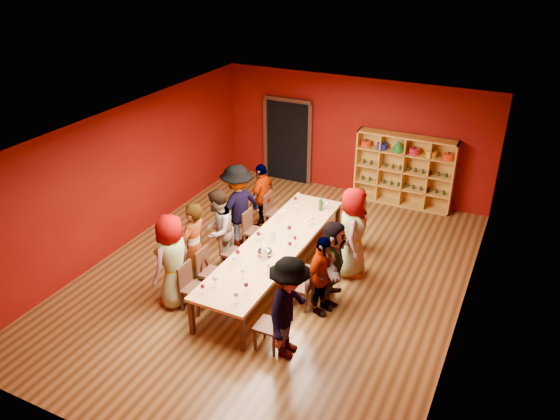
# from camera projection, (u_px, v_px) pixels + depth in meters

# --- Properties ---
(room_shell) EXTENTS (7.10, 9.10, 3.04)m
(room_shell) POSITION_uv_depth(u_px,v_px,m) (275.00, 209.00, 10.16)
(room_shell) COLOR #4C2E14
(room_shell) RESTS_ON ground
(tasting_table) EXTENTS (1.10, 4.50, 0.75)m
(tasting_table) POSITION_uv_depth(u_px,v_px,m) (275.00, 246.00, 10.52)
(tasting_table) COLOR tan
(tasting_table) RESTS_ON ground
(doorway) EXTENTS (1.40, 0.17, 2.30)m
(doorway) POSITION_uv_depth(u_px,v_px,m) (288.00, 141.00, 14.59)
(doorway) COLOR black
(doorway) RESTS_ON ground
(shelving_unit) EXTENTS (2.40, 0.40, 1.80)m
(shelving_unit) POSITION_uv_depth(u_px,v_px,m) (405.00, 167.00, 13.31)
(shelving_unit) COLOR #B87F29
(shelving_unit) RESTS_ON ground
(chair_person_left_0) EXTENTS (0.42, 0.42, 0.89)m
(chair_person_left_0) POSITION_uv_depth(u_px,v_px,m) (191.00, 284.00, 9.72)
(chair_person_left_0) COLOR #321A10
(chair_person_left_0) RESTS_ON ground
(person_left_0) EXTENTS (0.54, 0.91, 1.79)m
(person_left_0) POSITION_uv_depth(u_px,v_px,m) (172.00, 261.00, 9.67)
(person_left_0) COLOR pink
(person_left_0) RESTS_ON ground
(chair_person_left_1) EXTENTS (0.42, 0.42, 0.89)m
(chair_person_left_1) POSITION_uv_depth(u_px,v_px,m) (208.00, 269.00, 10.17)
(chair_person_left_1) COLOR #321A10
(chair_person_left_1) RESTS_ON ground
(person_left_1) EXTENTS (0.48, 0.66, 1.78)m
(person_left_1) POSITION_uv_depth(u_px,v_px,m) (194.00, 247.00, 10.10)
(person_left_1) COLOR #141839
(person_left_1) RESTS_ON ground
(chair_person_left_2) EXTENTS (0.42, 0.42, 0.89)m
(chair_person_left_2) POSITION_uv_depth(u_px,v_px,m) (230.00, 249.00, 10.82)
(chair_person_left_2) COLOR #321A10
(chair_person_left_2) RESTS_ON ground
(person_left_2) EXTENTS (0.62, 0.91, 1.70)m
(person_left_2) POSITION_uv_depth(u_px,v_px,m) (218.00, 230.00, 10.75)
(person_left_2) COLOR #C88691
(person_left_2) RESTS_ON ground
(chair_person_left_3) EXTENTS (0.42, 0.42, 0.89)m
(chair_person_left_3) POSITION_uv_depth(u_px,v_px,m) (252.00, 228.00, 11.56)
(chair_person_left_3) COLOR #321A10
(chair_person_left_3) RESTS_ON ground
(person_left_3) EXTENTS (0.89, 1.30, 1.86)m
(person_left_3) POSITION_uv_depth(u_px,v_px,m) (237.00, 207.00, 11.50)
(person_left_3) COLOR #46464B
(person_left_3) RESTS_ON ground
(chair_person_left_4) EXTENTS (0.42, 0.42, 0.89)m
(chair_person_left_4) POSITION_uv_depth(u_px,v_px,m) (272.00, 210.00, 12.33)
(chair_person_left_4) COLOR #321A10
(chair_person_left_4) RESTS_ON ground
(person_left_4) EXTENTS (0.47, 0.94, 1.56)m
(person_left_4) POSITION_uv_depth(u_px,v_px,m) (262.00, 196.00, 12.30)
(person_left_4) COLOR #6190C9
(person_left_4) RESTS_ON ground
(chair_person_right_0) EXTENTS (0.42, 0.42, 0.89)m
(chair_person_right_0) POSITION_uv_depth(u_px,v_px,m) (273.00, 324.00, 8.74)
(chair_person_right_0) COLOR #321A10
(chair_person_right_0) RESTS_ON ground
(person_right_0) EXTENTS (0.55, 1.18, 1.78)m
(person_right_0) POSITION_uv_depth(u_px,v_px,m) (289.00, 308.00, 8.45)
(person_right_0) COLOR #5273A8
(person_right_0) RESTS_ON ground
(chair_person_right_1) EXTENTS (0.42, 0.42, 0.89)m
(chair_person_right_1) POSITION_uv_depth(u_px,v_px,m) (304.00, 284.00, 9.74)
(chair_person_right_1) COLOR #321A10
(chair_person_right_1) RESTS_ON ground
(person_right_1) EXTENTS (0.59, 0.96, 1.52)m
(person_right_1) POSITION_uv_depth(u_px,v_px,m) (322.00, 276.00, 9.49)
(person_right_1) COLOR #4D4D52
(person_right_1) RESTS_ON ground
(chair_person_right_2) EXTENTS (0.42, 0.42, 0.89)m
(chair_person_right_2) POSITION_uv_depth(u_px,v_px,m) (315.00, 271.00, 10.11)
(chair_person_right_2) COLOR #321A10
(chair_person_right_2) RESTS_ON ground
(person_right_2) EXTENTS (0.73, 1.53, 1.59)m
(person_right_2) POSITION_uv_depth(u_px,v_px,m) (333.00, 261.00, 9.84)
(person_right_2) COLOR #5C8FBE
(person_right_2) RESTS_ON ground
(chair_person_right_3) EXTENTS (0.42, 0.42, 0.89)m
(chair_person_right_3) POSITION_uv_depth(u_px,v_px,m) (333.00, 247.00, 10.88)
(chair_person_right_3) COLOR #321A10
(chair_person_right_3) RESTS_ON ground
(person_right_3) EXTENTS (0.71, 1.00, 1.84)m
(person_right_3) POSITION_uv_depth(u_px,v_px,m) (352.00, 232.00, 10.53)
(person_right_3) COLOR #5F7DC5
(person_right_3) RESTS_ON ground
(chair_person_right_4) EXTENTS (0.42, 0.42, 0.89)m
(chair_person_right_4) POSITION_uv_depth(u_px,v_px,m) (347.00, 228.00, 11.56)
(chair_person_right_4) COLOR #321A10
(chair_person_right_4) RESTS_ON ground
(person_right_4) EXTENTS (0.46, 0.59, 1.49)m
(person_right_4) POSITION_uv_depth(u_px,v_px,m) (359.00, 220.00, 11.35)
(person_right_4) COLOR #161D3C
(person_right_4) RESTS_ON ground
(wine_glass_0) EXTENTS (0.08, 0.08, 0.19)m
(wine_glass_0) POSITION_uv_depth(u_px,v_px,m) (268.00, 264.00, 9.59)
(wine_glass_0) COLOR silver
(wine_glass_0) RESTS_ON tasting_table
(wine_glass_1) EXTENTS (0.07, 0.07, 0.19)m
(wine_glass_1) POSITION_uv_depth(u_px,v_px,m) (290.00, 244.00, 10.21)
(wine_glass_1) COLOR silver
(wine_glass_1) RESTS_ON tasting_table
(wine_glass_2) EXTENTS (0.08, 0.08, 0.19)m
(wine_glass_2) POSITION_uv_depth(u_px,v_px,m) (268.00, 265.00, 9.55)
(wine_glass_2) COLOR silver
(wine_glass_2) RESTS_ON tasting_table
(wine_glass_3) EXTENTS (0.07, 0.07, 0.19)m
(wine_glass_3) POSITION_uv_depth(u_px,v_px,m) (327.00, 204.00, 11.71)
(wine_glass_3) COLOR silver
(wine_glass_3) RESTS_ON tasting_table
(wine_glass_4) EXTENTS (0.08, 0.08, 0.19)m
(wine_glass_4) POSITION_uv_depth(u_px,v_px,m) (308.00, 221.00, 11.02)
(wine_glass_4) COLOR silver
(wine_glass_4) RESTS_ON tasting_table
(wine_glass_5) EXTENTS (0.08, 0.08, 0.19)m
(wine_glass_5) POSITION_uv_depth(u_px,v_px,m) (242.00, 271.00, 9.39)
(wine_glass_5) COLOR silver
(wine_glass_5) RESTS_ON tasting_table
(wine_glass_6) EXTENTS (0.08, 0.08, 0.20)m
(wine_glass_6) POSITION_uv_depth(u_px,v_px,m) (312.00, 218.00, 11.10)
(wine_glass_6) COLOR silver
(wine_glass_6) RESTS_ON tasting_table
(wine_glass_7) EXTENTS (0.08, 0.08, 0.19)m
(wine_glass_7) POSITION_uv_depth(u_px,v_px,m) (324.00, 203.00, 11.76)
(wine_glass_7) COLOR silver
(wine_glass_7) RESTS_ON tasting_table
(wine_glass_8) EXTENTS (0.07, 0.07, 0.18)m
(wine_glass_8) POSITION_uv_depth(u_px,v_px,m) (203.00, 287.00, 8.99)
(wine_glass_8) COLOR silver
(wine_glass_8) RESTS_ON tasting_table
(wine_glass_9) EXTENTS (0.09, 0.09, 0.22)m
(wine_glass_9) POSITION_uv_depth(u_px,v_px,m) (289.00, 228.00, 10.72)
(wine_glass_9) COLOR silver
(wine_glass_9) RESTS_ON tasting_table
(wine_glass_10) EXTENTS (0.08, 0.08, 0.20)m
(wine_glass_10) POSITION_uv_depth(u_px,v_px,m) (262.00, 234.00, 10.54)
(wine_glass_10) COLOR silver
(wine_glass_10) RESTS_ON tasting_table
(wine_glass_11) EXTENTS (0.08, 0.08, 0.20)m
(wine_glass_11) POSITION_uv_depth(u_px,v_px,m) (234.00, 258.00, 9.75)
(wine_glass_11) COLOR silver
(wine_glass_11) RESTS_ON tasting_table
(wine_glass_12) EXTENTS (0.08, 0.08, 0.21)m
(wine_glass_12) POSITION_uv_depth(u_px,v_px,m) (280.00, 214.00, 11.25)
(wine_glass_12) COLOR silver
(wine_glass_12) RESTS_ON tasting_table
(wine_glass_13) EXTENTS (0.08, 0.08, 0.19)m
(wine_glass_13) POSITION_uv_depth(u_px,v_px,m) (295.00, 199.00, 11.94)
(wine_glass_13) COLOR silver
(wine_glass_13) RESTS_ON tasting_table
(wine_glass_14) EXTENTS (0.08, 0.08, 0.20)m
(wine_glass_14) POSITION_uv_depth(u_px,v_px,m) (246.00, 285.00, 9.01)
(wine_glass_14) COLOR silver
(wine_glass_14) RESTS_ON tasting_table
(wine_glass_15) EXTENTS (0.08, 0.08, 0.19)m
(wine_glass_15) POSITION_uv_depth(u_px,v_px,m) (296.00, 207.00, 11.60)
(wine_glass_15) COLOR silver
(wine_glass_15) RESTS_ON tasting_table
(wine_glass_16) EXTENTS (0.08, 0.08, 0.20)m
(wine_glass_16) POSITION_uv_depth(u_px,v_px,m) (284.00, 212.00, 11.37)
(wine_glass_16) COLOR silver
(wine_glass_16) RESTS_ON tasting_table
(wine_glass_17) EXTENTS (0.08, 0.08, 0.21)m
(wine_glass_17) POSITION_uv_depth(u_px,v_px,m) (238.00, 252.00, 9.92)
(wine_glass_17) COLOR silver
(wine_glass_17) RESTS_ON tasting_table
(wine_glass_18) EXTENTS (0.08, 0.08, 0.21)m
(wine_glass_18) POSITION_uv_depth(u_px,v_px,m) (264.00, 246.00, 10.10)
(wine_glass_18) COLOR silver
(wine_glass_18) RESTS_ON tasting_table
(wine_glass_19) EXTENTS (0.08, 0.08, 0.19)m
(wine_glass_19) POSITION_uv_depth(u_px,v_px,m) (298.00, 195.00, 12.11)
(wine_glass_19) COLOR silver
(wine_glass_19) RESTS_ON tasting_table
(wine_glass_20) EXTENTS (0.09, 0.09, 0.22)m
(wine_glass_20) POSITION_uv_depth(u_px,v_px,m) (215.00, 279.00, 9.15)
(wine_glass_20) COLOR silver
(wine_glass_20) RESTS_ON tasting_table
(wine_glass_21) EXTENTS (0.07, 0.07, 0.18)m
(wine_glass_21) POSITION_uv_depth(u_px,v_px,m) (295.00, 238.00, 10.41)
(wine_glass_21) COLOR silver
(wine_glass_21) RESTS_ON tasting_table
(wine_glass_22) EXTENTS (0.09, 0.09, 0.22)m
(wine_glass_22) POSITION_uv_depth(u_px,v_px,m) (236.00, 295.00, 8.74)
(wine_glass_22) COLOR silver
(wine_glass_22) RESTS_ON tasting_table
(wine_glass_23) EXTENTS (0.08, 0.08, 0.20)m
(wine_glass_23) POSITION_uv_depth(u_px,v_px,m) (258.00, 234.00, 10.52)
(wine_glass_23) COLOR silver
(wine_glass_23) RESTS_ON tasting_table
(spittoon_bowl) EXTENTS (0.29, 0.29, 0.16)m
(spittoon_bowl) POSITION_uv_depth(u_px,v_px,m) (265.00, 252.00, 10.09)
(spittoon_bowl) COLOR #AFB2B6
(spittoon_bowl) RESTS_ON tasting_table
(carafe_a) EXTENTS (0.10, 0.10, 0.25)m
(carafe_a) POSITION_uv_depth(u_px,v_px,m) (273.00, 234.00, 10.58)
(carafe_a) COLOR silver
(carafe_a) RESTS_ON tasting_table
(carafe_b) EXTENTS (0.14, 0.14, 0.28)m
(carafe_b) POSITION_uv_depth(u_px,v_px,m) (264.00, 253.00, 9.93)
(carafe_b) COLOR silver
(carafe_b) RESTS_ON tasting_table
(wine_bottle) EXTENTS (0.09, 0.09, 0.34)m
(wine_bottle) POSITION_uv_depth(u_px,v_px,m) (321.00, 205.00, 11.69)
(wine_bottle) COLOR #163C1B
(wine_bottle) RESTS_ON tasting_table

